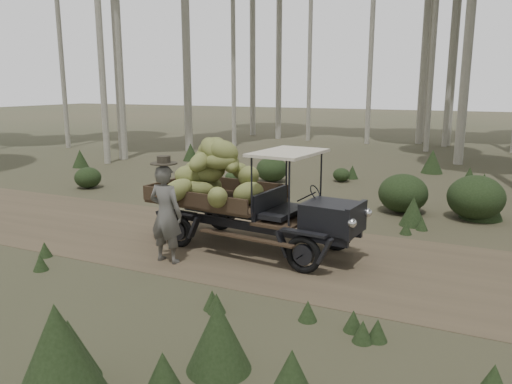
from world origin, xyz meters
TOP-DOWN VIEW (x-y plane):
  - ground at (0.00, 0.00)m, footprint 120.00×120.00m
  - dirt_track at (0.00, 0.00)m, footprint 70.00×4.00m
  - banana_truck at (1.77, 0.04)m, footprint 4.57×2.30m
  - farmer at (1.17, -1.35)m, footprint 0.68×0.50m
  - undergrowth at (2.98, -0.47)m, footprint 20.38×22.78m

SIDE VIEW (x-z plane):
  - ground at x=0.00m, z-range 0.00..0.00m
  - dirt_track at x=0.00m, z-range 0.00..0.01m
  - undergrowth at x=2.98m, z-range -0.18..1.13m
  - farmer at x=1.17m, z-range -0.05..1.94m
  - banana_truck at x=1.77m, z-range 0.15..2.43m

